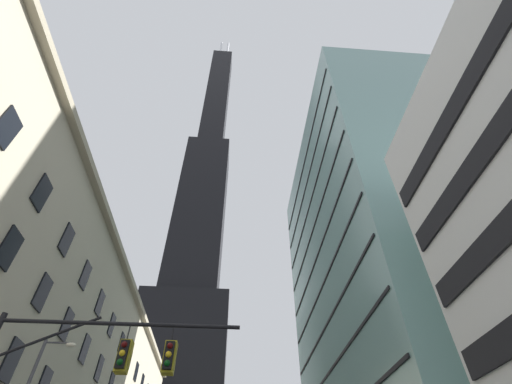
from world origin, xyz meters
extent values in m
cube|color=#B2A88E|center=(-17.26, 29.73, 11.65)|extent=(12.52, 71.47, 23.30)
cube|color=#9E937A|center=(-10.75, 29.73, 22.60)|extent=(0.70, 71.47, 0.60)
cube|color=black|center=(-10.95, 13.00, 8.20)|extent=(0.14, 1.40, 2.20)
cube|color=black|center=(-10.95, 8.00, 12.40)|extent=(0.14, 1.40, 2.20)
cube|color=black|center=(-10.95, 13.00, 12.40)|extent=(0.14, 1.40, 2.20)
cube|color=black|center=(-10.95, 18.00, 12.40)|extent=(0.14, 1.40, 2.20)
cube|color=black|center=(-10.95, 23.00, 12.40)|extent=(0.14, 1.40, 2.20)
cube|color=black|center=(-10.95, 28.00, 12.40)|extent=(0.14, 1.40, 2.20)
cube|color=black|center=(-10.95, 33.00, 12.40)|extent=(0.14, 1.40, 2.20)
cube|color=black|center=(-10.95, 3.00, 16.60)|extent=(0.14, 1.40, 2.20)
cube|color=black|center=(-10.95, 8.00, 16.60)|extent=(0.14, 1.40, 2.20)
cube|color=black|center=(-10.95, 13.00, 16.60)|extent=(0.14, 1.40, 2.20)
cube|color=black|center=(-10.95, 18.00, 16.60)|extent=(0.14, 1.40, 2.20)
cube|color=black|center=(-10.95, 23.00, 16.60)|extent=(0.14, 1.40, 2.20)
cube|color=black|center=(-10.95, 28.00, 16.60)|extent=(0.14, 1.40, 2.20)
cube|color=black|center=(-10.95, 33.00, 16.60)|extent=(0.14, 1.40, 2.20)
cube|color=black|center=(-10.95, 38.00, 16.60)|extent=(0.14, 1.40, 2.20)
cube|color=black|center=(-10.95, 43.00, 16.60)|extent=(0.14, 1.40, 2.20)
cube|color=black|center=(-10.95, 48.00, 16.60)|extent=(0.14, 1.40, 2.20)
cube|color=black|center=(-10.75, 85.30, 79.39)|extent=(16.01, 16.01, 66.86)
cube|color=black|center=(-10.75, 85.30, 154.61)|extent=(10.29, 10.29, 83.57)
cylinder|color=silver|center=(-12.80, 85.30, 207.62)|extent=(1.20, 1.20, 22.46)
cylinder|color=silver|center=(-8.69, 85.30, 207.62)|extent=(1.20, 1.20, 22.46)
cube|color=black|center=(10.95, -1.14, 12.00)|extent=(0.16, 12.91, 1.10)
cube|color=black|center=(10.95, -1.14, 15.00)|extent=(0.16, 12.91, 1.10)
cube|color=gray|center=(19.45, 25.18, 22.46)|extent=(16.90, 31.52, 44.92)
cube|color=black|center=(10.96, 25.18, 12.00)|extent=(0.12, 30.52, 0.24)
cube|color=black|center=(10.96, 25.18, 16.00)|extent=(0.12, 30.52, 0.24)
cube|color=black|center=(10.96, 25.18, 20.00)|extent=(0.12, 30.52, 0.24)
cube|color=black|center=(10.96, 25.18, 24.00)|extent=(0.12, 30.52, 0.24)
cube|color=black|center=(10.96, 25.18, 28.00)|extent=(0.12, 30.52, 0.24)
cube|color=black|center=(10.96, 25.18, 32.00)|extent=(0.12, 30.52, 0.24)
cube|color=black|center=(10.96, 25.18, 36.00)|extent=(0.12, 30.52, 0.24)
cube|color=black|center=(10.96, 25.18, 40.00)|extent=(0.12, 30.52, 0.24)
cylinder|color=black|center=(-2.48, 3.63, 6.56)|extent=(8.35, 0.14, 0.14)
cylinder|color=black|center=(-4.98, 3.63, 5.96)|extent=(3.43, 0.10, 1.72)
cylinder|color=black|center=(-2.20, 3.63, 6.26)|extent=(0.04, 0.04, 0.60)
cube|color=black|center=(-2.20, 3.63, 5.51)|extent=(0.30, 0.30, 0.90)
cube|color=olive|center=(-2.20, 3.80, 5.51)|extent=(0.40, 0.40, 1.04)
sphere|color=#450808|center=(-2.20, 3.47, 5.79)|extent=(0.20, 0.20, 0.20)
sphere|color=yellow|center=(-2.20, 3.47, 5.51)|extent=(0.20, 0.20, 0.20)
sphere|color=#083D10|center=(-2.20, 3.47, 5.23)|extent=(0.20, 0.20, 0.20)
cylinder|color=black|center=(-0.67, 3.63, 6.26)|extent=(0.04, 0.04, 0.60)
cube|color=black|center=(-0.67, 3.63, 5.51)|extent=(0.30, 0.30, 0.90)
cube|color=olive|center=(-0.67, 3.80, 5.51)|extent=(0.40, 0.40, 1.04)
sphere|color=#450808|center=(-0.67, 3.47, 5.79)|extent=(0.20, 0.20, 0.20)
sphere|color=yellow|center=(-0.67, 3.47, 5.51)|extent=(0.20, 0.20, 0.20)
sphere|color=#083D10|center=(-0.67, 3.47, 5.23)|extent=(0.20, 0.20, 0.20)
cylinder|color=#47474C|center=(-8.20, 11.83, 8.82)|extent=(1.43, 0.10, 0.10)
ellipsoid|color=#EFE5C6|center=(-7.49, 11.83, 8.72)|extent=(0.56, 0.32, 0.24)
camera|label=1|loc=(1.34, -8.99, 1.27)|focal=24.70mm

